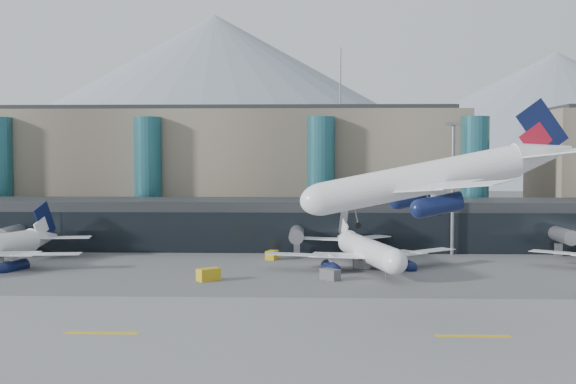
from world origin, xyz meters
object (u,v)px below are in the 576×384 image
object	(u,v)px
jet_parked_mid	(363,242)
veh_g	(362,264)
veh_c	(330,275)
veh_h	(209,274)
veh_b	(272,255)
veh_f	(3,251)
hero_jet	(447,168)
lightmast_mid	(453,180)

from	to	relation	value
jet_parked_mid	veh_g	xyz separation A→B (m)	(-0.21, -1.73, -3.61)
jet_parked_mid	veh_c	bearing A→B (deg)	142.66
veh_g	veh_h	world-z (taller)	veh_h
jet_parked_mid	veh_h	bearing A→B (deg)	107.07
veh_b	veh_f	xyz separation A→B (m)	(-51.59, 2.67, 0.26)
hero_jet	veh_g	size ratio (longest dim) A/B	13.89
jet_parked_mid	veh_b	bearing A→B (deg)	49.84
lightmast_mid	hero_jet	world-z (taller)	lightmast_mid
veh_g	lightmast_mid	bearing A→B (deg)	90.12
veh_b	veh_c	size ratio (longest dim) A/B	0.91
jet_parked_mid	veh_c	distance (m)	14.94
lightmast_mid	veh_h	bearing A→B (deg)	-145.12
veh_h	veh_f	bearing A→B (deg)	110.29
hero_jet	lightmast_mid	bearing A→B (deg)	74.06
jet_parked_mid	veh_b	size ratio (longest dim) A/B	12.75
veh_c	veh_g	bearing A→B (deg)	108.56
veh_f	veh_g	size ratio (longest dim) A/B	1.55
veh_f	veh_h	world-z (taller)	veh_f
hero_jet	veh_h	world-z (taller)	hero_jet
jet_parked_mid	veh_f	world-z (taller)	jet_parked_mid
hero_jet	jet_parked_mid	bearing A→B (deg)	95.96
lightmast_mid	jet_parked_mid	bearing A→B (deg)	-139.67
veh_g	veh_h	distance (m)	27.55
hero_jet	veh_f	bearing A→B (deg)	142.06
hero_jet	veh_b	distance (m)	55.31
lightmast_mid	veh_g	xyz separation A→B (m)	(-18.58, -17.33, -13.71)
veh_b	veh_g	distance (m)	18.76
veh_c	veh_h	distance (m)	18.76
veh_f	veh_g	distance (m)	68.68
jet_parked_mid	veh_h	distance (m)	28.76
veh_f	jet_parked_mid	bearing A→B (deg)	-113.27
jet_parked_mid	veh_c	world-z (taller)	jet_parked_mid
hero_jet	veh_g	xyz separation A→B (m)	(-7.19, 37.34, -17.14)
lightmast_mid	veh_h	world-z (taller)	lightmast_mid
veh_c	jet_parked_mid	bearing A→B (deg)	110.87
jet_parked_mid	veh_g	world-z (taller)	jet_parked_mid
lightmast_mid	veh_b	xyz separation A→B (m)	(-34.50, -7.40, -13.61)
lightmast_mid	veh_f	distance (m)	87.25
lightmast_mid	veh_c	xyz separation A→B (m)	(-24.31, -28.86, -13.57)
lightmast_mid	jet_parked_mid	world-z (taller)	lightmast_mid
veh_f	veh_c	bearing A→B (deg)	-125.49
veh_h	lightmast_mid	bearing A→B (deg)	-4.42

